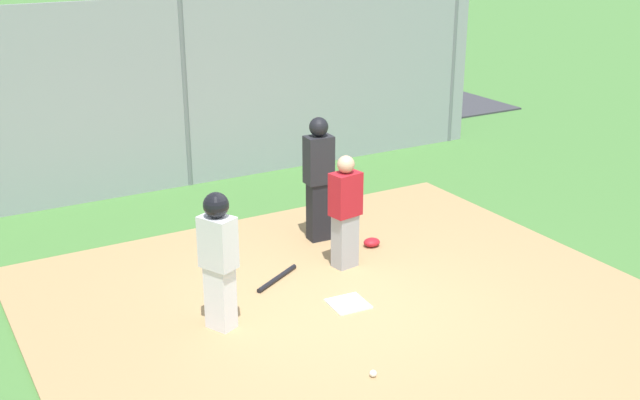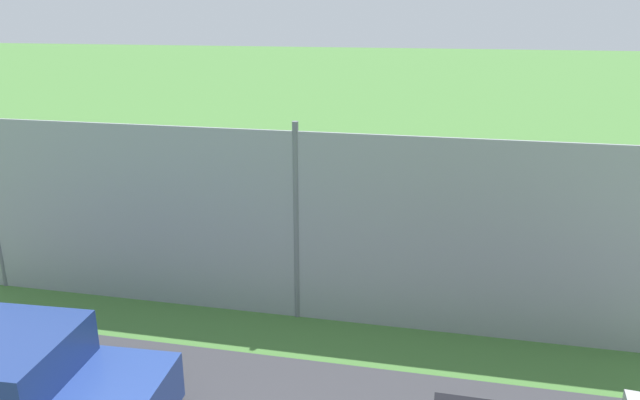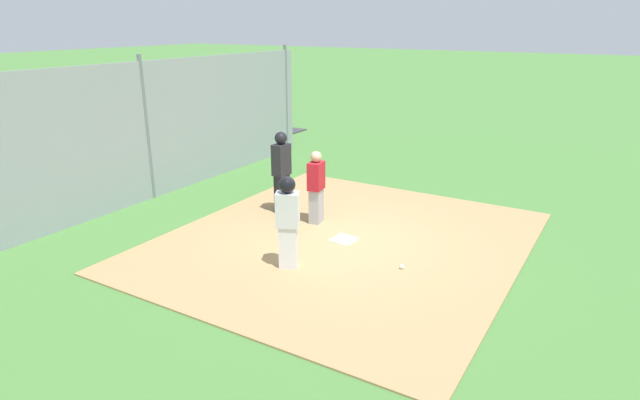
# 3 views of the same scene
# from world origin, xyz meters

# --- Properties ---
(ground_plane) EXTENTS (140.00, 140.00, 0.00)m
(ground_plane) POSITION_xyz_m (0.00, 0.00, 0.00)
(ground_plane) COLOR #477A38
(dirt_infield) EXTENTS (7.20, 6.40, 0.03)m
(dirt_infield) POSITION_xyz_m (0.00, 0.00, 0.01)
(dirt_infield) COLOR #A88456
(dirt_infield) RESTS_ON ground_plane
(home_plate) EXTENTS (0.47, 0.47, 0.02)m
(home_plate) POSITION_xyz_m (0.00, 0.00, 0.04)
(home_plate) COLOR white
(home_plate) RESTS_ON dirt_infield
(catcher) EXTENTS (0.42, 0.32, 1.53)m
(catcher) POSITION_xyz_m (-0.54, -0.96, 0.82)
(catcher) COLOR #9E9EA3
(catcher) RESTS_ON dirt_infield
(umpire) EXTENTS (0.39, 0.28, 1.80)m
(umpire) POSITION_xyz_m (-0.70, -1.93, 0.98)
(umpire) COLOR black
(umpire) RESTS_ON dirt_infield
(runner) EXTENTS (0.40, 0.45, 1.61)m
(runner) POSITION_xyz_m (1.53, -0.26, 0.94)
(runner) COLOR silver
(runner) RESTS_ON dirt_infield
(baseball_bat) EXTENTS (0.76, 0.47, 0.06)m
(baseball_bat) POSITION_xyz_m (0.44, -1.01, 0.06)
(baseball_bat) COLOR black
(baseball_bat) RESTS_ON dirt_infield
(catcher_mask) EXTENTS (0.24, 0.20, 0.12)m
(catcher_mask) POSITION_xyz_m (-1.21, -1.33, 0.09)
(catcher_mask) COLOR #B21923
(catcher_mask) RESTS_ON dirt_infield
(baseball) EXTENTS (0.07, 0.07, 0.07)m
(baseball) POSITION_xyz_m (0.60, 1.45, 0.07)
(baseball) COLOR white
(baseball) RESTS_ON dirt_infield
(backstop_fence) EXTENTS (12.00, 0.10, 3.35)m
(backstop_fence) POSITION_xyz_m (0.00, -5.23, 1.60)
(backstop_fence) COLOR #93999E
(backstop_fence) RESTS_ON ground_plane
(parking_lot) EXTENTS (18.00, 5.20, 0.04)m
(parking_lot) POSITION_xyz_m (0.00, -9.14, 0.02)
(parking_lot) COLOR #38383D
(parking_lot) RESTS_ON ground_plane
(parked_car_blue) EXTENTS (4.29, 2.06, 1.28)m
(parked_car_blue) POSITION_xyz_m (-2.99, -8.74, 0.61)
(parked_car_blue) COLOR #28428C
(parked_car_blue) RESTS_ON parking_lot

